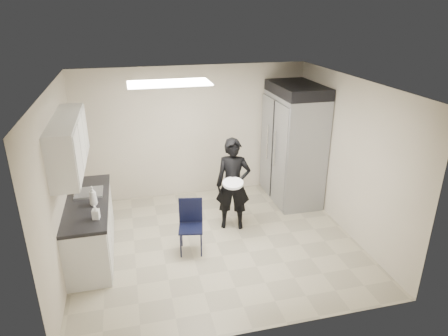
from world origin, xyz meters
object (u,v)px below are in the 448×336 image
object	(u,v)px
lower_counter	(90,229)
folding_chair	(191,228)
commercial_fridge	(293,149)
man_tuxedo	(233,184)

from	to	relation	value
lower_counter	folding_chair	world-z (taller)	lower_counter
lower_counter	folding_chair	distance (m)	1.55
commercial_fridge	folding_chair	world-z (taller)	commercial_fridge
commercial_fridge	folding_chair	distance (m)	2.75
lower_counter	commercial_fridge	size ratio (longest dim) A/B	0.90
lower_counter	man_tuxedo	bearing A→B (deg)	6.17
lower_counter	man_tuxedo	size ratio (longest dim) A/B	1.18
lower_counter	man_tuxedo	distance (m)	2.39
lower_counter	folding_chair	xyz separation A→B (m)	(1.51, -0.34, -0.02)
folding_chair	man_tuxedo	size ratio (longest dim) A/B	0.51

